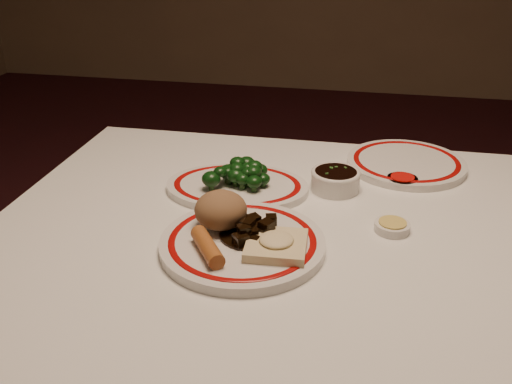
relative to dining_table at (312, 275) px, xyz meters
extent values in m
cube|color=white|center=(0.00, 0.00, 0.07)|extent=(1.20, 0.90, 0.04)
cylinder|color=black|center=(-0.54, 0.39, -0.30)|extent=(0.06, 0.06, 0.71)
cylinder|color=silver|center=(-0.11, -0.08, 0.10)|extent=(0.37, 0.37, 0.02)
torus|color=#950907|center=(-0.11, -0.08, 0.11)|extent=(0.32, 0.32, 0.00)
ellipsoid|color=brown|center=(-0.16, -0.04, 0.14)|extent=(0.09, 0.09, 0.07)
cylinder|color=#AD622A|center=(-0.16, -0.13, 0.12)|extent=(0.08, 0.10, 0.03)
cube|color=beige|center=(-0.05, -0.10, 0.12)|extent=(0.10, 0.10, 0.02)
ellipsoid|color=beige|center=(-0.05, -0.10, 0.13)|extent=(0.06, 0.06, 0.02)
cylinder|color=black|center=(-0.10, -0.06, 0.11)|extent=(0.11, 0.11, 0.00)
cube|color=black|center=(-0.11, -0.05, 0.12)|extent=(0.03, 0.03, 0.02)
cube|color=black|center=(-0.11, -0.06, 0.12)|extent=(0.03, 0.03, 0.02)
cube|color=black|center=(-0.09, -0.06, 0.12)|extent=(0.03, 0.03, 0.02)
cube|color=black|center=(-0.11, -0.10, 0.12)|extent=(0.03, 0.03, 0.02)
cube|color=black|center=(-0.08, -0.07, 0.12)|extent=(0.02, 0.02, 0.02)
cube|color=black|center=(-0.11, -0.09, 0.13)|extent=(0.03, 0.03, 0.02)
cube|color=black|center=(-0.11, -0.07, 0.13)|extent=(0.03, 0.03, 0.02)
cube|color=black|center=(-0.07, -0.04, 0.13)|extent=(0.02, 0.02, 0.02)
cube|color=black|center=(-0.10, -0.08, 0.12)|extent=(0.03, 0.03, 0.02)
cube|color=black|center=(-0.10, -0.06, 0.12)|extent=(0.02, 0.02, 0.02)
cube|color=black|center=(-0.11, -0.06, 0.12)|extent=(0.03, 0.03, 0.02)
cube|color=black|center=(-0.09, -0.09, 0.12)|extent=(0.02, 0.02, 0.02)
cube|color=black|center=(-0.10, -0.04, 0.13)|extent=(0.03, 0.03, 0.02)
cube|color=black|center=(-0.08, -0.06, 0.13)|extent=(0.03, 0.03, 0.02)
cube|color=black|center=(-0.10, -0.08, 0.12)|extent=(0.02, 0.02, 0.02)
cube|color=beige|center=(-0.14, -0.06, 0.13)|extent=(0.02, 0.02, 0.01)
cube|color=beige|center=(-0.14, -0.06, 0.13)|extent=(0.02, 0.02, 0.01)
cube|color=beige|center=(-0.12, -0.04, 0.13)|extent=(0.02, 0.02, 0.01)
cube|color=beige|center=(-0.07, -0.04, 0.13)|extent=(0.02, 0.02, 0.01)
torus|color=#950907|center=(-0.17, 0.14, 0.11)|extent=(0.27, 0.27, 0.00)
cylinder|color=#23471C|center=(-0.16, 0.19, 0.11)|extent=(0.01, 0.01, 0.01)
ellipsoid|color=#0C330E|center=(-0.16, 0.19, 0.13)|extent=(0.04, 0.04, 0.03)
cylinder|color=#23471C|center=(-0.19, 0.14, 0.11)|extent=(0.01, 0.01, 0.01)
ellipsoid|color=#0C330E|center=(-0.19, 0.14, 0.12)|extent=(0.03, 0.03, 0.02)
cylinder|color=#23471C|center=(-0.13, 0.17, 0.11)|extent=(0.01, 0.01, 0.01)
ellipsoid|color=#0C330E|center=(-0.13, 0.17, 0.13)|extent=(0.03, 0.03, 0.03)
cylinder|color=#23471C|center=(-0.12, 0.14, 0.11)|extent=(0.01, 0.01, 0.01)
ellipsoid|color=#0C330E|center=(-0.12, 0.14, 0.12)|extent=(0.03, 0.03, 0.02)
cylinder|color=#23471C|center=(-0.16, 0.12, 0.11)|extent=(0.01, 0.01, 0.01)
ellipsoid|color=#0C330E|center=(-0.16, 0.12, 0.13)|extent=(0.03, 0.03, 0.02)
cylinder|color=#23471C|center=(-0.17, 0.14, 0.11)|extent=(0.01, 0.01, 0.01)
ellipsoid|color=#0C330E|center=(-0.17, 0.14, 0.13)|extent=(0.03, 0.03, 0.03)
cylinder|color=#23471C|center=(-0.17, 0.19, 0.11)|extent=(0.01, 0.01, 0.01)
ellipsoid|color=#0C330E|center=(-0.17, 0.19, 0.12)|extent=(0.03, 0.03, 0.02)
cylinder|color=#23471C|center=(-0.13, 0.11, 0.11)|extent=(0.01, 0.01, 0.01)
ellipsoid|color=#0C330E|center=(-0.13, 0.11, 0.13)|extent=(0.03, 0.03, 0.03)
cylinder|color=#23471C|center=(-0.19, 0.15, 0.11)|extent=(0.01, 0.01, 0.01)
ellipsoid|color=#0C330E|center=(-0.19, 0.15, 0.13)|extent=(0.03, 0.03, 0.03)
cylinder|color=#23471C|center=(-0.22, 0.10, 0.11)|extent=(0.01, 0.01, 0.01)
ellipsoid|color=#0C330E|center=(-0.22, 0.10, 0.13)|extent=(0.04, 0.04, 0.03)
cylinder|color=#23471C|center=(-0.17, 0.14, 0.11)|extent=(0.01, 0.01, 0.01)
ellipsoid|color=#0C330E|center=(-0.17, 0.14, 0.13)|extent=(0.03, 0.03, 0.03)
cylinder|color=#23471C|center=(-0.17, 0.13, 0.11)|extent=(0.01, 0.01, 0.01)
ellipsoid|color=#0C330E|center=(-0.17, 0.13, 0.13)|extent=(0.04, 0.04, 0.03)
cylinder|color=#23471C|center=(-0.19, 0.15, 0.11)|extent=(0.01, 0.01, 0.01)
ellipsoid|color=#0C330E|center=(-0.19, 0.15, 0.13)|extent=(0.04, 0.04, 0.03)
cylinder|color=#23471C|center=(-0.13, 0.14, 0.11)|extent=(0.01, 0.01, 0.01)
ellipsoid|color=#0C330E|center=(-0.13, 0.14, 0.13)|extent=(0.03, 0.03, 0.02)
cylinder|color=#23471C|center=(-0.19, 0.14, 0.11)|extent=(0.01, 0.01, 0.01)
ellipsoid|color=#0C330E|center=(-0.19, 0.14, 0.13)|extent=(0.04, 0.04, 0.03)
ellipsoid|color=#0C330E|center=(-0.14, 0.16, 0.14)|extent=(0.03, 0.03, 0.03)
ellipsoid|color=#0C330E|center=(-0.14, 0.13, 0.14)|extent=(0.03, 0.03, 0.03)
ellipsoid|color=#0C330E|center=(-0.15, 0.15, 0.14)|extent=(0.03, 0.03, 0.02)
ellipsoid|color=#0C330E|center=(-0.15, 0.13, 0.14)|extent=(0.02, 0.02, 0.02)
ellipsoid|color=#0C330E|center=(-0.18, 0.16, 0.14)|extent=(0.03, 0.03, 0.03)
ellipsoid|color=#0C330E|center=(-0.20, 0.12, 0.14)|extent=(0.03, 0.03, 0.02)
ellipsoid|color=#0C330E|center=(-0.17, 0.14, 0.14)|extent=(0.03, 0.03, 0.03)
ellipsoid|color=#0C330E|center=(-0.19, 0.13, 0.14)|extent=(0.02, 0.02, 0.02)
ellipsoid|color=#0C330E|center=(-0.17, 0.14, 0.14)|extent=(0.03, 0.03, 0.03)
cylinder|color=silver|center=(0.02, 0.18, 0.11)|extent=(0.10, 0.10, 0.04)
cylinder|color=black|center=(0.02, 0.18, 0.13)|extent=(0.09, 0.09, 0.00)
cylinder|color=silver|center=(0.16, 0.23, 0.10)|extent=(0.06, 0.06, 0.02)
cylinder|color=red|center=(0.16, 0.23, 0.11)|extent=(0.05, 0.05, 0.00)
cylinder|color=silver|center=(0.14, 0.03, 0.10)|extent=(0.06, 0.06, 0.02)
cylinder|color=#D7BD58|center=(0.14, 0.03, 0.11)|extent=(0.05, 0.05, 0.00)
cylinder|color=silver|center=(0.17, 0.33, 0.10)|extent=(0.32, 0.32, 0.02)
torus|color=#950907|center=(0.17, 0.33, 0.11)|extent=(0.27, 0.27, 0.00)
camera|label=1|loc=(0.07, -0.89, 0.61)|focal=40.00mm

